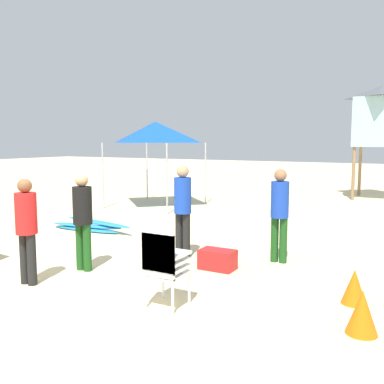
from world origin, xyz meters
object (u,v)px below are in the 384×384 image
(surfboard_pile, at_px, (90,226))
(popup_canopy, at_px, (155,132))
(cooler_box, at_px, (217,260))
(lifeguard_near_center, at_px, (280,209))
(traffic_cone_near, at_px, (362,312))
(lifeguard_near_left, at_px, (183,205))
(stacked_plastic_chairs, at_px, (163,260))
(lifeguard_far_right, at_px, (83,215))
(lifeguard_near_right, at_px, (26,224))
(lifeguard_tower, at_px, (382,116))
(traffic_cone_far, at_px, (354,287))

(surfboard_pile, height_order, popup_canopy, popup_canopy)
(popup_canopy, relative_size, cooler_box, 4.72)
(lifeguard_near_center, height_order, traffic_cone_near, lifeguard_near_center)
(lifeguard_near_left, bearing_deg, stacked_plastic_chairs, -65.23)
(cooler_box, bearing_deg, lifeguard_far_right, -149.35)
(lifeguard_near_right, xyz_separation_m, popup_canopy, (-2.83, 7.66, 1.54))
(stacked_plastic_chairs, xyz_separation_m, lifeguard_tower, (1.21, 12.98, 2.45))
(lifeguard_near_right, height_order, traffic_cone_near, lifeguard_near_right)
(lifeguard_near_right, distance_m, lifeguard_far_right, 0.98)
(traffic_cone_near, distance_m, cooler_box, 2.90)
(lifeguard_near_left, relative_size, popup_canopy, 0.62)
(surfboard_pile, bearing_deg, traffic_cone_near, -22.81)
(lifeguard_near_left, distance_m, traffic_cone_near, 3.94)
(stacked_plastic_chairs, xyz_separation_m, lifeguard_near_center, (0.63, 2.84, 0.32))
(surfboard_pile, height_order, lifeguard_near_right, lifeguard_near_right)
(lifeguard_tower, xyz_separation_m, traffic_cone_far, (0.95, -11.60, -2.86))
(surfboard_pile, bearing_deg, lifeguard_tower, 60.63)
(lifeguard_near_left, relative_size, lifeguard_near_right, 1.07)
(stacked_plastic_chairs, height_order, popup_canopy, popup_canopy)
(lifeguard_near_left, relative_size, lifeguard_near_center, 1.03)
(surfboard_pile, bearing_deg, lifeguard_near_right, -60.84)
(lifeguard_near_left, bearing_deg, cooler_box, -21.99)
(stacked_plastic_chairs, bearing_deg, lifeguard_near_left, 114.77)
(lifeguard_near_center, relative_size, cooler_box, 2.82)
(surfboard_pile, xyz_separation_m, lifeguard_far_right, (2.17, -2.51, 0.82))
(lifeguard_near_left, distance_m, lifeguard_tower, 11.15)
(surfboard_pile, bearing_deg, lifeguard_far_right, -49.21)
(stacked_plastic_chairs, bearing_deg, lifeguard_tower, 84.68)
(lifeguard_tower, bearing_deg, stacked_plastic_chairs, -95.32)
(lifeguard_near_right, distance_m, lifeguard_tower, 13.83)
(surfboard_pile, distance_m, traffic_cone_far, 6.69)
(surfboard_pile, distance_m, lifeguard_near_center, 4.99)
(lifeguard_far_right, bearing_deg, traffic_cone_near, -3.60)
(traffic_cone_far, distance_m, cooler_box, 2.35)
(lifeguard_near_left, bearing_deg, traffic_cone_near, -27.79)
(lifeguard_near_left, height_order, cooler_box, lifeguard_near_left)
(traffic_cone_near, bearing_deg, lifeguard_near_right, -171.92)
(surfboard_pile, bearing_deg, cooler_box, -18.19)
(stacked_plastic_chairs, height_order, traffic_cone_far, stacked_plastic_chairs)
(lifeguard_near_right, bearing_deg, lifeguard_far_right, 76.07)
(stacked_plastic_chairs, bearing_deg, lifeguard_near_center, 77.43)
(stacked_plastic_chairs, relative_size, popup_canopy, 0.39)
(stacked_plastic_chairs, bearing_deg, lifeguard_near_right, -174.91)
(lifeguard_near_left, xyz_separation_m, traffic_cone_far, (3.20, -0.89, -0.77))
(stacked_plastic_chairs, relative_size, traffic_cone_near, 2.16)
(traffic_cone_near, relative_size, cooler_box, 0.86)
(lifeguard_near_left, height_order, lifeguard_near_center, lifeguard_near_left)
(lifeguard_far_right, height_order, lifeguard_tower, lifeguard_tower)
(lifeguard_near_right, bearing_deg, lifeguard_tower, 74.98)
(surfboard_pile, relative_size, traffic_cone_far, 5.01)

